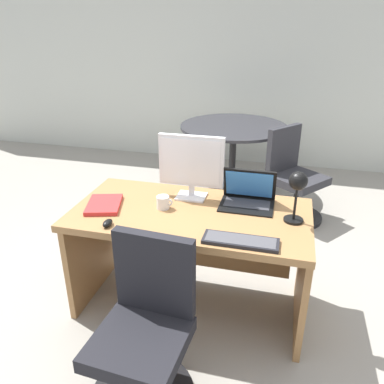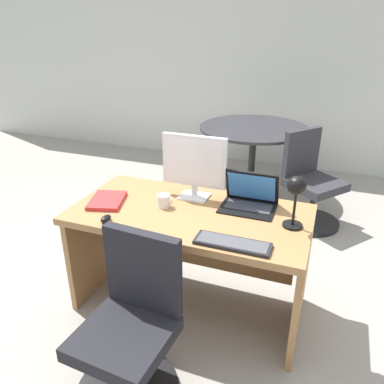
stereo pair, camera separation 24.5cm
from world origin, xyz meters
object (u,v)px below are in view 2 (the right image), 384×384
object	(u,v)px
mouse	(106,219)
book	(107,201)
desk	(192,236)
laptop	(250,196)
coffee_mug	(164,201)
meeting_table	(253,143)
meeting_chair_near	(310,187)
office_chair	(131,335)
desk_lamp	(296,192)
monitor	(194,163)
keyboard	(233,243)

from	to	relation	value
mouse	book	world-z (taller)	mouse
desk	laptop	world-z (taller)	laptop
laptop	coffee_mug	xyz separation A→B (m)	(-0.52, -0.21, -0.03)
mouse	coffee_mug	bearing A→B (deg)	51.55
laptop	meeting_table	bearing A→B (deg)	101.45
desk	book	xyz separation A→B (m)	(-0.57, -0.12, 0.22)
coffee_mug	meeting_table	size ratio (longest dim) A/B	0.09
mouse	book	distance (m)	0.27
meeting_chair_near	laptop	bearing A→B (deg)	-102.84
coffee_mug	meeting_chair_near	world-z (taller)	meeting_chair_near
office_chair	desk	bearing A→B (deg)	85.98
office_chair	meeting_table	distance (m)	2.88
desk_lamp	monitor	bearing A→B (deg)	163.73
keyboard	desk_lamp	xyz separation A→B (m)	(0.28, 0.31, 0.23)
desk	desk_lamp	world-z (taller)	desk_lamp
laptop	mouse	xyz separation A→B (m)	(-0.77, -0.52, -0.05)
keyboard	meeting_table	world-z (taller)	meeting_table
mouse	office_chair	xyz separation A→B (m)	(0.38, -0.43, -0.41)
desk	meeting_table	size ratio (longest dim) A/B	1.26
monitor	meeting_chair_near	bearing A→B (deg)	62.96
mouse	meeting_chair_near	bearing A→B (deg)	60.19
meeting_chair_near	office_chair	bearing A→B (deg)	-106.97
meeting_table	keyboard	bearing A→B (deg)	-80.38
desk	coffee_mug	distance (m)	0.31
keyboard	mouse	xyz separation A→B (m)	(-0.80, -0.01, 0.01)
laptop	meeting_table	distance (m)	1.97
desk_lamp	office_chair	size ratio (longest dim) A/B	0.37
coffee_mug	desk	bearing A→B (deg)	11.88
coffee_mug	meeting_chair_near	xyz separation A→B (m)	(0.84, 1.58, -0.42)
meeting_chair_near	monitor	bearing A→B (deg)	-117.04
laptop	desk_lamp	bearing A→B (deg)	-34.25
desk	monitor	world-z (taller)	monitor
monitor	meeting_chair_near	xyz separation A→B (m)	(0.70, 1.38, -0.63)
meeting_table	meeting_chair_near	world-z (taller)	meeting_chair_near
meeting_chair_near	keyboard	bearing A→B (deg)	-98.73
keyboard	coffee_mug	size ratio (longest dim) A/B	3.90
meeting_table	book	bearing A→B (deg)	-103.36
desk	office_chair	distance (m)	0.80
coffee_mug	office_chair	bearing A→B (deg)	-80.13
monitor	office_chair	size ratio (longest dim) A/B	0.49
laptop	book	world-z (taller)	laptop
keyboard	mouse	world-z (taller)	mouse
monitor	laptop	world-z (taller)	monitor
mouse	monitor	bearing A→B (deg)	53.56
laptop	desk_lamp	distance (m)	0.40
desk_lamp	meeting_table	bearing A→B (deg)	108.03
laptop	monitor	bearing A→B (deg)	-179.41
monitor	keyboard	size ratio (longest dim) A/B	1.05
monitor	laptop	bearing A→B (deg)	0.59
book	coffee_mug	world-z (taller)	coffee_mug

